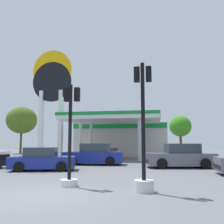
# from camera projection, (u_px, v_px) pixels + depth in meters

# --- Properties ---
(ground_plane) EXTENTS (90.00, 90.00, 0.00)m
(ground_plane) POSITION_uv_depth(u_px,v_px,m) (45.00, 195.00, 8.41)
(ground_plane) COLOR slate
(ground_plane) RESTS_ON ground
(gas_station) EXTENTS (11.14, 13.01, 4.46)m
(gas_station) POSITION_uv_depth(u_px,v_px,m) (121.00, 137.00, 31.64)
(gas_station) COLOR beige
(gas_station) RESTS_ON ground
(station_pole_sign) EXTENTS (4.41, 0.56, 11.80)m
(station_pole_sign) POSITION_uv_depth(u_px,v_px,m) (52.00, 89.00, 28.04)
(station_pole_sign) COLOR white
(station_pole_sign) RESTS_ON ground
(car_0) EXTENTS (4.78, 2.71, 1.61)m
(car_0) POSITION_uv_depth(u_px,v_px,m) (180.00, 157.00, 17.39)
(car_0) COLOR black
(car_0) RESTS_ON ground
(car_1) EXTENTS (4.62, 2.32, 1.61)m
(car_1) POSITION_uv_depth(u_px,v_px,m) (94.00, 155.00, 19.66)
(car_1) COLOR black
(car_1) RESTS_ON ground
(car_5) EXTENTS (4.18, 2.57, 1.40)m
(car_5) POSITION_uv_depth(u_px,v_px,m) (43.00, 160.00, 15.70)
(car_5) COLOR black
(car_5) RESTS_ON ground
(traffic_signal_1) EXTENTS (0.68, 0.70, 4.06)m
(traffic_signal_1) POSITION_uv_depth(u_px,v_px,m) (70.00, 144.00, 10.31)
(traffic_signal_1) COLOR silver
(traffic_signal_1) RESTS_ON ground
(traffic_signal_2) EXTENTS (0.69, 0.70, 4.61)m
(traffic_signal_2) POSITION_uv_depth(u_px,v_px,m) (144.00, 147.00, 9.13)
(traffic_signal_2) COLOR silver
(traffic_signal_2) RESTS_ON ground
(tree_0) EXTENTS (4.59, 4.59, 7.08)m
(tree_0) POSITION_uv_depth(u_px,v_px,m) (22.00, 120.00, 39.22)
(tree_0) COLOR brown
(tree_0) RESTS_ON ground
(tree_1) EXTENTS (4.52, 4.52, 6.12)m
(tree_1) POSITION_uv_depth(u_px,v_px,m) (100.00, 126.00, 38.61)
(tree_1) COLOR brown
(tree_1) RESTS_ON ground
(tree_2) EXTENTS (3.18, 3.18, 5.54)m
(tree_2) POSITION_uv_depth(u_px,v_px,m) (180.00, 126.00, 37.67)
(tree_2) COLOR brown
(tree_2) RESTS_ON ground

